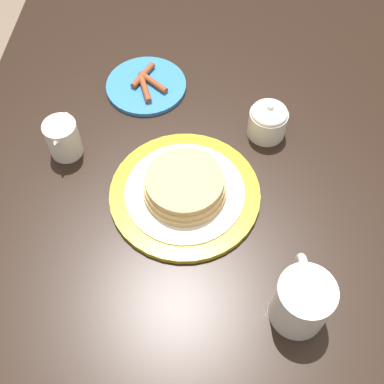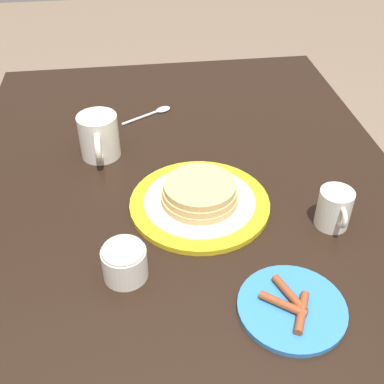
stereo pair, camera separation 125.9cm
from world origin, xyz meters
name	(u,v)px [view 1 (the left image)]	position (x,y,z in m)	size (l,w,h in m)	color
ground_plane	(195,308)	(0.00, 0.00, 0.00)	(8.00, 8.00, 0.00)	#7A6651
dining_table	(197,207)	(0.00, 0.00, 0.64)	(1.52, 0.98, 0.74)	black
pancake_plate	(185,190)	(-0.04, 0.02, 0.76)	(0.29, 0.29, 0.06)	gold
side_plate_bacon	(146,85)	(0.24, 0.13, 0.75)	(0.18, 0.18, 0.02)	#337AC6
coffee_mug	(302,300)	(-0.25, -0.18, 0.80)	(0.13, 0.09, 0.10)	silver
creamer_pitcher	(63,138)	(0.05, 0.27, 0.79)	(0.10, 0.07, 0.09)	silver
sugar_bowl	(268,120)	(0.13, -0.14, 0.78)	(0.08, 0.08, 0.08)	silver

